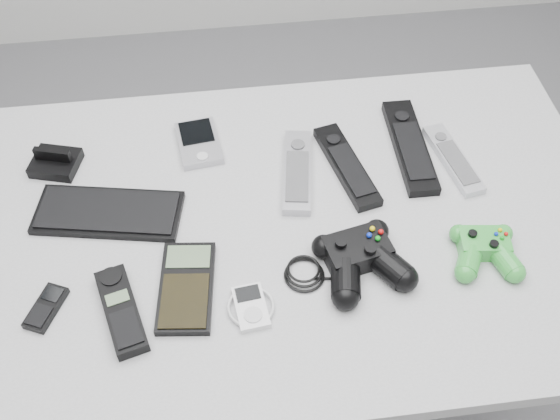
{
  "coord_description": "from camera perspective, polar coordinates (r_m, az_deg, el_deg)",
  "views": [
    {
      "loc": [
        -0.05,
        -0.77,
        1.77
      ],
      "look_at": [
        0.04,
        -0.01,
        0.83
      ],
      "focal_mm": 42.0,
      "sensor_mm": 36.0,
      "label": 1
    }
  ],
  "objects": [
    {
      "name": "pda",
      "position": [
        1.35,
        -7.1,
        5.86
      ],
      "size": [
        0.1,
        0.14,
        0.02
      ],
      "primitive_type": "cube",
      "rotation": [
        0.0,
        0.0,
        0.12
      ],
      "color": "#A4A3AA",
      "rests_on": "desk"
    },
    {
      "name": "desk",
      "position": [
        1.28,
        1.21,
        -2.93
      ],
      "size": [
        1.21,
        0.78,
        0.81
      ],
      "color": "#969699",
      "rests_on": "floor"
    },
    {
      "name": "pda_keyboard",
      "position": [
        1.26,
        -14.73,
        -0.18
      ],
      "size": [
        0.29,
        0.16,
        0.02
      ],
      "primitive_type": "cube",
      "rotation": [
        0.0,
        0.0,
        -0.19
      ],
      "color": "black",
      "rests_on": "desk"
    },
    {
      "name": "mp3_player",
      "position": [
        1.11,
        -2.56,
        -8.42
      ],
      "size": [
        0.09,
        0.09,
        0.02
      ],
      "primitive_type": "cube",
      "rotation": [
        0.0,
        0.0,
        0.11
      ],
      "color": "white",
      "rests_on": "desk"
    },
    {
      "name": "remote_silver_a",
      "position": [
        1.29,
        1.52,
        3.42
      ],
      "size": [
        0.09,
        0.22,
        0.02
      ],
      "primitive_type": "cube",
      "rotation": [
        0.0,
        0.0,
        -0.16
      ],
      "color": "#A4A3AA",
      "rests_on": "desk"
    },
    {
      "name": "dock_bracket",
      "position": [
        1.37,
        -19.08,
        4.24
      ],
      "size": [
        0.11,
        0.1,
        0.05
      ],
      "primitive_type": "cube",
      "rotation": [
        0.0,
        0.0,
        -0.28
      ],
      "color": "black",
      "rests_on": "desk"
    },
    {
      "name": "remote_black_b",
      "position": [
        1.36,
        11.24,
        5.53
      ],
      "size": [
        0.07,
        0.26,
        0.02
      ],
      "primitive_type": "cube",
      "rotation": [
        0.0,
        0.0,
        -0.02
      ],
      "color": "black",
      "rests_on": "desk"
    },
    {
      "name": "controller_green",
      "position": [
        1.21,
        17.44,
        -3.2
      ],
      "size": [
        0.14,
        0.14,
        0.04
      ],
      "primitive_type": null,
      "rotation": [
        0.0,
        0.0,
        -0.12
      ],
      "color": "#278F2B",
      "rests_on": "desk"
    },
    {
      "name": "mobile_phone",
      "position": [
        1.17,
        -19.71,
        -8.0
      ],
      "size": [
        0.07,
        0.1,
        0.01
      ],
      "primitive_type": "cube",
      "rotation": [
        0.0,
        0.0,
        -0.44
      ],
      "color": "black",
      "rests_on": "desk"
    },
    {
      "name": "calculator",
      "position": [
        1.14,
        -8.16,
        -6.64
      ],
      "size": [
        0.11,
        0.19,
        0.02
      ],
      "primitive_type": "cube",
      "rotation": [
        0.0,
        0.0,
        -0.11
      ],
      "color": "black",
      "rests_on": "desk"
    },
    {
      "name": "remote_black_a",
      "position": [
        1.3,
        5.83,
        3.9
      ],
      "size": [
        0.1,
        0.23,
        0.02
      ],
      "primitive_type": "cube",
      "rotation": [
        0.0,
        0.0,
        0.23
      ],
      "color": "black",
      "rests_on": "desk"
    },
    {
      "name": "controller_black",
      "position": [
        1.15,
        7.06,
        -4.08
      ],
      "size": [
        0.3,
        0.22,
        0.05
      ],
      "primitive_type": null,
      "rotation": [
        0.0,
        0.0,
        0.21
      ],
      "color": "black",
      "rests_on": "desk"
    },
    {
      "name": "cordless_handset",
      "position": [
        1.13,
        -13.66,
        -8.49
      ],
      "size": [
        0.09,
        0.18,
        0.03
      ],
      "primitive_type": "cube",
      "rotation": [
        0.0,
        0.0,
        0.27
      ],
      "color": "black",
      "rests_on": "desk"
    },
    {
      "name": "remote_silver_b",
      "position": [
        1.36,
        14.83,
        4.34
      ],
      "size": [
        0.08,
        0.2,
        0.02
      ],
      "primitive_type": "cube",
      "rotation": [
        0.0,
        0.0,
        0.18
      ],
      "color": "silver",
      "rests_on": "desk"
    },
    {
      "name": "floor",
      "position": [
        1.93,
        -1.3,
        -15.71
      ],
      "size": [
        3.5,
        3.5,
        0.0
      ],
      "primitive_type": "plane",
      "color": "slate",
      "rests_on": "ground"
    }
  ]
}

